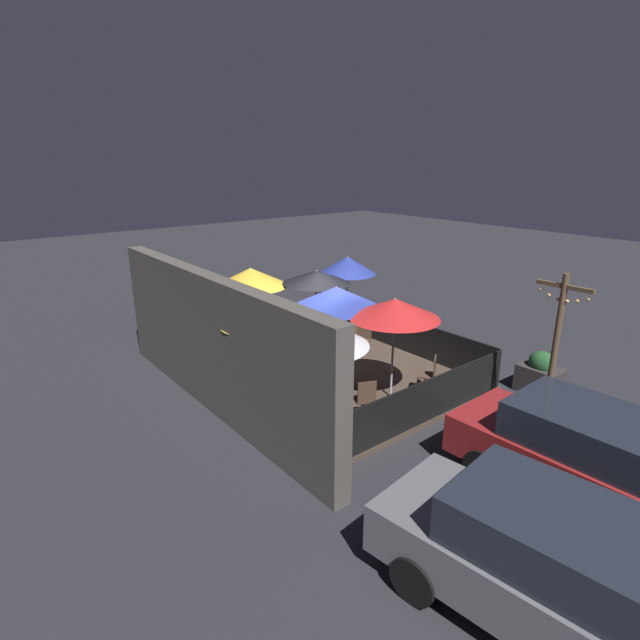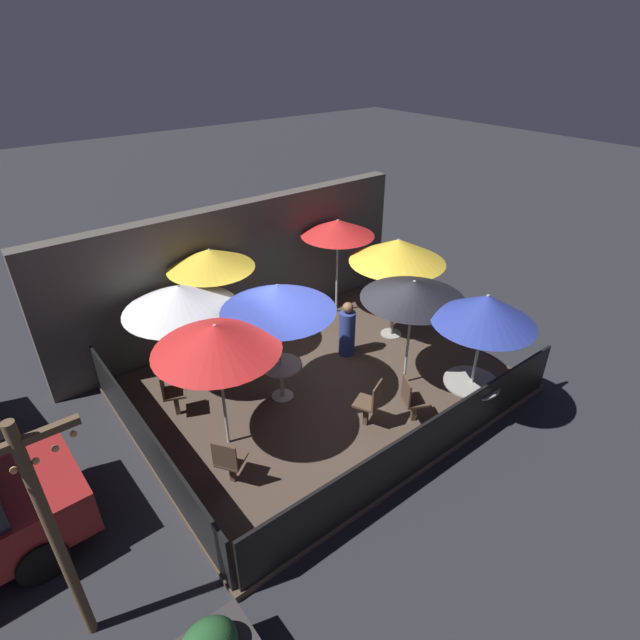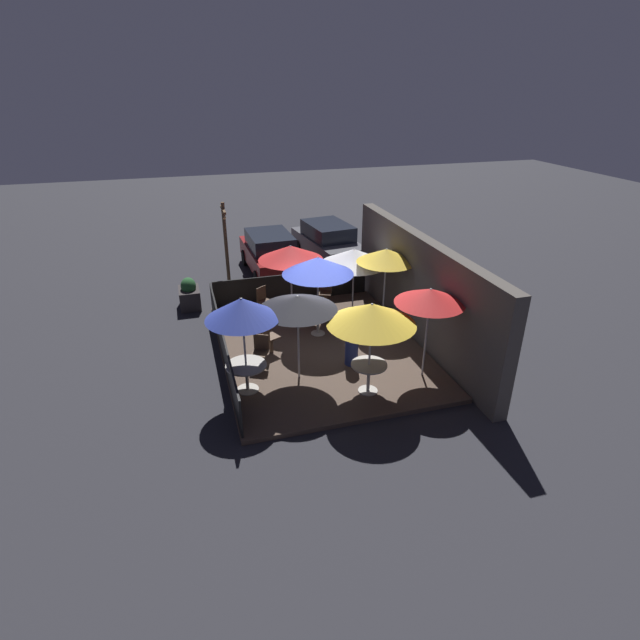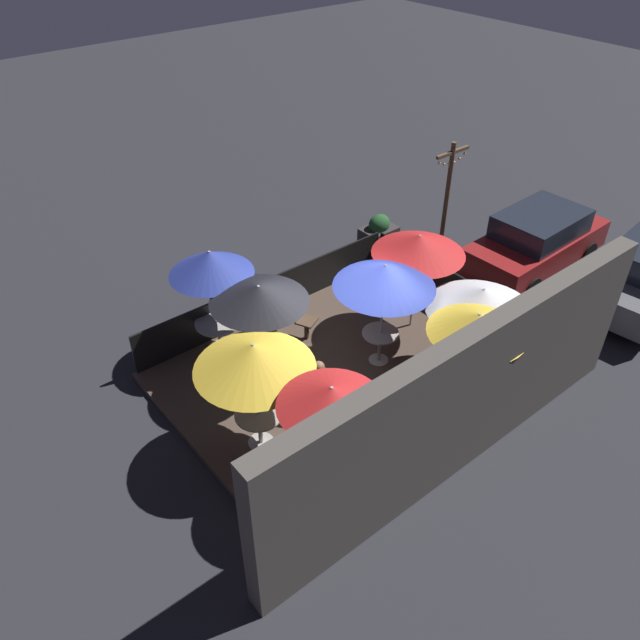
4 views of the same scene
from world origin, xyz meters
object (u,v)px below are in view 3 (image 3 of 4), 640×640
patio_umbrella_4 (430,296)px  patio_chair_3 (260,351)px  patio_umbrella_3 (386,256)px  patio_chair_2 (269,336)px  patio_umbrella_6 (354,257)px  patio_umbrella_7 (291,253)px  patio_chair_1 (264,300)px  planter_box (189,295)px  parked_car_0 (270,253)px  dining_table_0 (318,316)px  dining_table_2 (369,370)px  patio_umbrella_2 (372,314)px  light_post (226,243)px  patio_umbrella_0 (318,266)px  dining_table_1 (246,370)px  patron_0 (352,345)px  parked_car_1 (328,242)px  patio_umbrella_5 (298,303)px  patio_umbrella_1 (242,309)px  patio_chair_0 (326,292)px

patio_umbrella_4 → patio_chair_3: (-1.53, -3.92, -1.70)m
patio_umbrella_3 → patio_chair_2: bearing=-76.1°
patio_umbrella_6 → patio_chair_2: bearing=-58.5°
patio_umbrella_7 → patio_chair_1: 1.87m
planter_box → parked_car_0: 4.10m
dining_table_0 → dining_table_2: 3.28m
patio_umbrella_2 → light_post: (-7.47, -2.44, -0.34)m
patio_umbrella_7 → light_post: light_post is taller
patio_umbrella_7 → patio_umbrella_0: bearing=17.6°
planter_box → light_post: size_ratio=0.32×
patio_umbrella_7 → dining_table_1: (3.82, -2.03, -1.54)m
patron_0 → parked_car_0: size_ratio=0.30×
patron_0 → patio_chair_3: bearing=-49.1°
patio_umbrella_0 → patio_umbrella_7: patio_umbrella_0 is taller
patio_chair_1 → parked_car_1: bearing=107.9°
planter_box → parked_car_1: 6.71m
dining_table_0 → patio_chair_2: size_ratio=0.81×
dining_table_2 → patron_0: size_ratio=0.70×
patio_chair_3 → light_post: size_ratio=0.28×
patio_umbrella_6 → planter_box: (-2.15, -5.04, -1.56)m
patio_chair_1 → patio_chair_3: patio_chair_3 is taller
patio_umbrella_0 → parked_car_0: size_ratio=0.57×
patio_umbrella_4 → patio_umbrella_5: patio_umbrella_4 is taller
patio_chair_2 → patio_umbrella_1: bearing=-142.8°
dining_table_0 → dining_table_1: dining_table_0 is taller
patio_umbrella_2 → patio_umbrella_6: (-4.41, 1.16, -0.18)m
patio_umbrella_5 → dining_table_1: (0.22, -1.35, -1.49)m
patron_0 → parked_car_1: size_ratio=0.29×
patio_umbrella_6 → dining_table_2: patio_umbrella_6 is taller
dining_table_0 → dining_table_2: bearing=5.8°
patio_umbrella_7 → patio_chair_1: (-0.40, -0.82, -1.63)m
patio_chair_0 → patio_chair_2: 3.55m
dining_table_1 → patio_chair_0: 5.36m
patio_umbrella_2 → patio_chair_0: (-5.12, 0.46, -1.55)m
dining_table_1 → planter_box: (-5.70, -1.07, -0.23)m
patio_umbrella_0 → patio_chair_1: size_ratio=2.65×
dining_table_1 → light_post: light_post is taller
patio_umbrella_0 → parked_car_1: size_ratio=0.55×
patio_umbrella_5 → planter_box: size_ratio=2.14×
patio_umbrella_4 → patio_umbrella_5: bearing=-104.2°
dining_table_1 → dining_table_2: dining_table_2 is taller
patio_chair_2 → planter_box: bearing=90.3°
patio_umbrella_4 → patio_chair_2: size_ratio=2.53×
patio_umbrella_2 → dining_table_2: 1.47m
patio_umbrella_3 → patron_0: patio_umbrella_3 is taller
parked_car_0 → patio_umbrella_4: bearing=12.5°
patio_umbrella_3 → parked_car_0: bearing=-156.5°
patio_umbrella_0 → parked_car_0: patio_umbrella_0 is taller
parked_car_0 → patio_chair_3: bearing=-15.1°
planter_box → parked_car_1: size_ratio=0.24×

